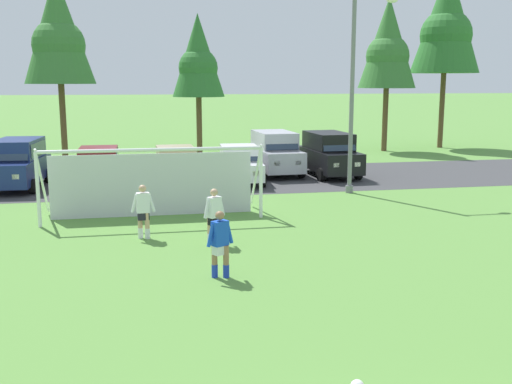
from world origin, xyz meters
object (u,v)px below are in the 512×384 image
(soccer_goal, at_px, (153,180))
(parked_car_slot_center_right, at_px, (275,152))
(parked_car_slot_far_left, at_px, (18,163))
(player_defender_far, at_px, (143,212))
(parked_car_slot_right, at_px, (329,154))
(parked_car_slot_center_left, at_px, (176,165))
(player_striker_near, at_px, (214,216))
(street_lamp, at_px, (356,93))
(player_winger_right, at_px, (220,244))
(parked_car_slot_left, at_px, (99,166))
(parked_car_slot_center, at_px, (240,164))

(soccer_goal, xyz_separation_m, parked_car_slot_center_right, (6.28, 8.72, -0.18))
(parked_car_slot_far_left, bearing_deg, player_defender_far, -61.11)
(soccer_goal, relative_size, parked_car_slot_right, 1.58)
(parked_car_slot_center_left, bearing_deg, player_defender_far, -99.14)
(player_striker_near, height_order, street_lamp, street_lamp)
(soccer_goal, height_order, parked_car_slot_center_right, soccer_goal)
(soccer_goal, height_order, player_defender_far, soccer_goal)
(player_striker_near, bearing_deg, player_winger_right, -94.25)
(parked_car_slot_far_left, relative_size, parked_car_slot_center_right, 1.01)
(player_defender_far, height_order, parked_car_slot_center_left, parked_car_slot_center_left)
(player_striker_near, distance_m, parked_car_slot_center_left, 10.51)
(player_striker_near, xyz_separation_m, parked_car_slot_center_right, (4.61, 12.63, 0.29))
(parked_car_slot_right, bearing_deg, parked_car_slot_left, -176.23)
(player_defender_far, height_order, parked_car_slot_center_right, parked_car_slot_center_right)
(parked_car_slot_right, bearing_deg, parked_car_slot_center_right, 157.87)
(player_winger_right, distance_m, parked_car_slot_center, 13.65)
(player_striker_near, xyz_separation_m, parked_car_slot_far_left, (-7.40, 10.79, 0.29))
(soccer_goal, distance_m, player_striker_near, 4.28)
(parked_car_slot_left, relative_size, parked_car_slot_center_right, 0.90)
(parked_car_slot_center_left, height_order, parked_car_slot_center_right, parked_car_slot_center_right)
(soccer_goal, relative_size, parked_car_slot_center_right, 1.59)
(player_striker_near, distance_m, parked_car_slot_far_left, 13.08)
(player_defender_far, relative_size, parked_car_slot_left, 0.39)
(soccer_goal, bearing_deg, street_lamp, 20.28)
(parked_car_slot_center_right, bearing_deg, parked_car_slot_center_left, -157.38)
(player_winger_right, xyz_separation_m, parked_car_slot_far_left, (-7.17, 13.78, 0.29))
(parked_car_slot_center, bearing_deg, player_winger_right, -101.22)
(parked_car_slot_center_right, xyz_separation_m, street_lamp, (2.16, -5.60, 3.07))
(parked_car_slot_center, bearing_deg, parked_car_slot_center_left, 178.00)
(parked_car_slot_left, xyz_separation_m, parked_car_slot_right, (11.10, 0.73, 0.24))
(soccer_goal, xyz_separation_m, player_defender_far, (-0.35, -2.88, -0.47))
(parked_car_slot_right, bearing_deg, player_winger_right, -116.81)
(parked_car_slot_left, relative_size, parked_car_slot_right, 0.90)
(parked_car_slot_center, distance_m, street_lamp, 6.41)
(parked_car_slot_center, bearing_deg, parked_car_slot_far_left, 177.74)
(parked_car_slot_far_left, relative_size, parked_car_slot_center, 1.10)
(player_striker_near, distance_m, parked_car_slot_center, 10.68)
(parked_car_slot_center, bearing_deg, parked_car_slot_right, 14.25)
(soccer_goal, bearing_deg, parked_car_slot_center_left, 79.88)
(player_defender_far, height_order, street_lamp, street_lamp)
(player_striker_near, bearing_deg, soccer_goal, 113.05)
(player_striker_near, xyz_separation_m, parked_car_slot_left, (-3.95, 10.87, 0.05))
(parked_car_slot_center_right, distance_m, street_lamp, 6.74)
(player_winger_right, bearing_deg, player_defender_far, 113.98)
(player_winger_right, height_order, street_lamp, street_lamp)
(parked_car_slot_center, height_order, parked_car_slot_right, parked_car_slot_right)
(player_defender_far, xyz_separation_m, parked_car_slot_right, (9.16, 10.56, 0.29))
(player_winger_right, xyz_separation_m, parked_car_slot_right, (7.37, 14.59, 0.29))
(parked_car_slot_far_left, height_order, parked_car_slot_left, parked_car_slot_far_left)
(player_striker_near, xyz_separation_m, parked_car_slot_right, (7.15, 11.60, 0.29))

